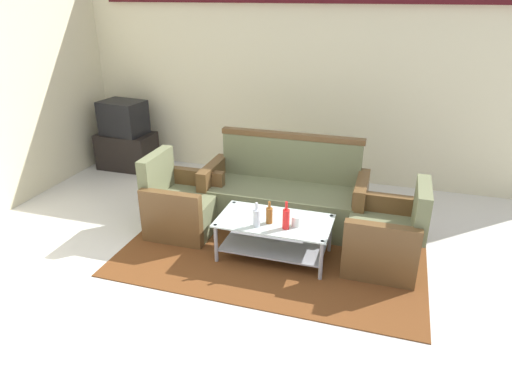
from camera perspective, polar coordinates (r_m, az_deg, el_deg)
name	(u,v)px	position (r m, az deg, el deg)	size (l,w,h in m)	color
ground_plane	(235,300)	(4.03, -2.58, -13.35)	(14.00, 14.00, 0.00)	silver
wall_back	(312,70)	(6.23, 7.03, 14.89)	(6.52, 0.19, 2.80)	beige
rug	(275,247)	(4.75, 2.38, -6.92)	(2.99, 2.03, 0.01)	brown
couch	(285,196)	(5.15, 3.60, -0.47)	(1.81, 0.75, 0.96)	#6B704C
armchair_left	(182,206)	(5.03, -9.27, -1.70)	(0.71, 0.77, 0.85)	#6B704C
armchair_right	(386,238)	(4.50, 15.94, -5.59)	(0.70, 0.76, 0.85)	#6B704C
coffee_table	(274,233)	(4.46, 2.30, -5.11)	(1.10, 0.60, 0.40)	silver
bottle_brown	(269,215)	(4.31, 1.67, -2.89)	(0.06, 0.06, 0.22)	brown
bottle_clear	(257,217)	(4.24, 0.08, -3.20)	(0.07, 0.07, 0.24)	silver
bottle_red	(286,218)	(4.21, 3.78, -3.32)	(0.07, 0.07, 0.27)	red
cup	(296,221)	(4.28, 5.00, -3.67)	(0.08, 0.08, 0.10)	silver
tv_stand	(127,151)	(7.04, -15.81, 5.00)	(0.80, 0.50, 0.52)	black
television	(123,118)	(6.90, -16.26, 8.93)	(0.65, 0.51, 0.48)	black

